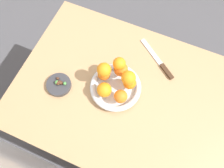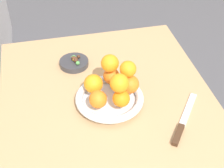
{
  "view_description": "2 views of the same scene",
  "coord_description": "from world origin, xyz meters",
  "px_view_note": "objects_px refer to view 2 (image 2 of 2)",
  "views": [
    {
      "loc": [
        -0.05,
        0.34,
        1.71
      ],
      "look_at": [
        0.08,
        0.03,
        0.86
      ],
      "focal_mm": 35.0,
      "sensor_mm": 36.0,
      "label": 1
    },
    {
      "loc": [
        -0.78,
        0.19,
        1.57
      ],
      "look_at": [
        0.09,
        -0.01,
        0.82
      ],
      "focal_mm": 55.0,
      "sensor_mm": 36.0,
      "label": 2
    }
  ],
  "objects_px": {
    "candy_ball_6": "(74,59)",
    "candy_dish": "(74,63)",
    "orange_2": "(111,76)",
    "fruit_bowl": "(111,99)",
    "candy_ball_0": "(76,59)",
    "orange_0": "(121,98)",
    "orange_7": "(128,69)",
    "candy_ball_2": "(74,58)",
    "candy_ball_5": "(78,63)",
    "orange_3": "(93,84)",
    "orange_6": "(110,63)",
    "dining_table": "(114,137)",
    "orange_5": "(119,83)",
    "orange_1": "(130,84)",
    "knife": "(183,122)",
    "orange_4": "(98,99)",
    "candy_ball_3": "(74,58)",
    "candy_ball_4": "(74,59)",
    "candy_ball_1": "(79,57)",
    "candy_ball_7": "(76,60)"
  },
  "relations": [
    {
      "from": "orange_6",
      "to": "candy_ball_1",
      "type": "distance_m",
      "value": 0.24
    },
    {
      "from": "orange_0",
      "to": "knife",
      "type": "bearing_deg",
      "value": -115.53
    },
    {
      "from": "fruit_bowl",
      "to": "candy_ball_0",
      "type": "xyz_separation_m",
      "value": [
        0.25,
        0.09,
        0.01
      ]
    },
    {
      "from": "candy_ball_6",
      "to": "candy_dish",
      "type": "bearing_deg",
      "value": 122.69
    },
    {
      "from": "knife",
      "to": "candy_ball_2",
      "type": "bearing_deg",
      "value": 37.33
    },
    {
      "from": "orange_7",
      "to": "candy_ball_2",
      "type": "relative_size",
      "value": 2.75
    },
    {
      "from": "candy_ball_0",
      "to": "orange_6",
      "type": "bearing_deg",
      "value": -152.12
    },
    {
      "from": "candy_ball_5",
      "to": "orange_0",
      "type": "bearing_deg",
      "value": -159.31
    },
    {
      "from": "orange_7",
      "to": "candy_ball_3",
      "type": "distance_m",
      "value": 0.31
    },
    {
      "from": "candy_ball_1",
      "to": "fruit_bowl",
      "type": "bearing_deg",
      "value": -164.58
    },
    {
      "from": "candy_ball_7",
      "to": "orange_3",
      "type": "bearing_deg",
      "value": -170.7
    },
    {
      "from": "orange_4",
      "to": "orange_6",
      "type": "height_order",
      "value": "orange_6"
    },
    {
      "from": "candy_ball_2",
      "to": "candy_ball_5",
      "type": "relative_size",
      "value": 1.29
    },
    {
      "from": "orange_0",
      "to": "orange_6",
      "type": "xyz_separation_m",
      "value": [
        0.12,
        0.01,
        0.06
      ]
    },
    {
      "from": "candy_dish",
      "to": "orange_2",
      "type": "height_order",
      "value": "orange_2"
    },
    {
      "from": "candy_ball_2",
      "to": "knife",
      "type": "bearing_deg",
      "value": -142.67
    },
    {
      "from": "dining_table",
      "to": "orange_0",
      "type": "distance_m",
      "value": 0.16
    },
    {
      "from": "candy_ball_6",
      "to": "orange_2",
      "type": "bearing_deg",
      "value": -149.38
    },
    {
      "from": "orange_6",
      "to": "candy_ball_4",
      "type": "distance_m",
      "value": 0.24
    },
    {
      "from": "orange_0",
      "to": "orange_1",
      "type": "height_order",
      "value": "orange_1"
    },
    {
      "from": "orange_3",
      "to": "orange_0",
      "type": "bearing_deg",
      "value": -139.7
    },
    {
      "from": "knife",
      "to": "dining_table",
      "type": "bearing_deg",
      "value": 72.28
    },
    {
      "from": "orange_0",
      "to": "candy_ball_5",
      "type": "bearing_deg",
      "value": 20.69
    },
    {
      "from": "orange_6",
      "to": "candy_ball_2",
      "type": "height_order",
      "value": "orange_6"
    },
    {
      "from": "candy_dish",
      "to": "candy_ball_0",
      "type": "bearing_deg",
      "value": -124.73
    },
    {
      "from": "dining_table",
      "to": "candy_ball_7",
      "type": "xyz_separation_m",
      "value": [
        0.32,
        0.08,
        0.12
      ]
    },
    {
      "from": "orange_0",
      "to": "candy_ball_6",
      "type": "relative_size",
      "value": 3.02
    },
    {
      "from": "candy_ball_1",
      "to": "candy_ball_4",
      "type": "relative_size",
      "value": 0.89
    },
    {
      "from": "orange_4",
      "to": "candy_ball_2",
      "type": "xyz_separation_m",
      "value": [
        0.3,
        0.04,
        -0.04
      ]
    },
    {
      "from": "candy_ball_3",
      "to": "candy_ball_4",
      "type": "height_order",
      "value": "candy_ball_3"
    },
    {
      "from": "orange_0",
      "to": "candy_ball_2",
      "type": "distance_m",
      "value": 0.33
    },
    {
      "from": "candy_ball_2",
      "to": "orange_7",
      "type": "bearing_deg",
      "value": -147.33
    },
    {
      "from": "orange_3",
      "to": "orange_7",
      "type": "relative_size",
      "value": 1.18
    },
    {
      "from": "candy_ball_4",
      "to": "candy_ball_6",
      "type": "xyz_separation_m",
      "value": [
        -0.0,
        -0.0,
        0.0
      ]
    },
    {
      "from": "candy_ball_7",
      "to": "candy_dish",
      "type": "bearing_deg",
      "value": 31.37
    },
    {
      "from": "fruit_bowl",
      "to": "orange_7",
      "type": "relative_size",
      "value": 4.21
    },
    {
      "from": "orange_7",
      "to": "candy_ball_3",
      "type": "height_order",
      "value": "orange_7"
    },
    {
      "from": "orange_2",
      "to": "fruit_bowl",
      "type": "bearing_deg",
      "value": 165.76
    },
    {
      "from": "candy_ball_2",
      "to": "dining_table",
      "type": "bearing_deg",
      "value": -164.95
    },
    {
      "from": "candy_dish",
      "to": "candy_ball_1",
      "type": "bearing_deg",
      "value": -56.96
    },
    {
      "from": "candy_dish",
      "to": "orange_6",
      "type": "relative_size",
      "value": 1.85
    },
    {
      "from": "dining_table",
      "to": "candy_dish",
      "type": "height_order",
      "value": "candy_dish"
    },
    {
      "from": "candy_dish",
      "to": "orange_4",
      "type": "xyz_separation_m",
      "value": [
        -0.3,
        -0.04,
        0.06
      ]
    },
    {
      "from": "dining_table",
      "to": "orange_5",
      "type": "height_order",
      "value": "orange_5"
    },
    {
      "from": "candy_ball_1",
      "to": "orange_5",
      "type": "bearing_deg",
      "value": -163.96
    },
    {
      "from": "orange_3",
      "to": "orange_4",
      "type": "relative_size",
      "value": 1.11
    },
    {
      "from": "orange_6",
      "to": "candy_ball_2",
      "type": "distance_m",
      "value": 0.24
    },
    {
      "from": "orange_0",
      "to": "candy_ball_3",
      "type": "relative_size",
      "value": 2.81
    },
    {
      "from": "dining_table",
      "to": "candy_ball_3",
      "type": "bearing_deg",
      "value": 14.88
    },
    {
      "from": "orange_0",
      "to": "orange_7",
      "type": "xyz_separation_m",
      "value": [
        0.07,
        -0.04,
        0.06
      ]
    }
  ]
}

